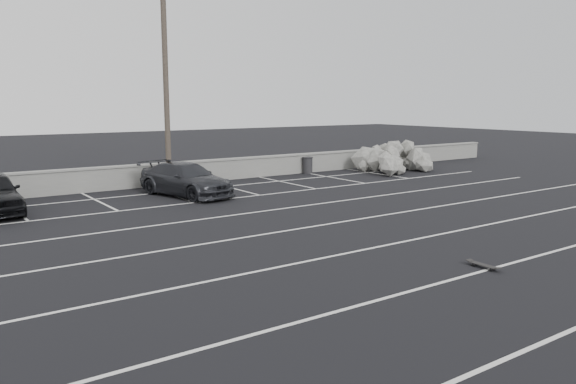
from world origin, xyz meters
TOP-DOWN VIEW (x-y plane):
  - ground at (0.00, 0.00)m, footprint 120.00×120.00m
  - seawall at (0.00, 14.00)m, footprint 50.00×0.45m
  - stall_lines at (-0.08, 4.41)m, footprint 36.00×20.05m
  - car_right at (1.44, 10.71)m, footprint 2.98×5.04m
  - utility_pole at (1.75, 13.20)m, footprint 1.24×0.25m
  - trash_bin at (9.97, 13.60)m, footprint 0.72×0.72m
  - riprap_pile at (14.64, 11.59)m, footprint 5.07×3.91m
  - skateboard at (2.81, -2.85)m, footprint 0.21×0.73m

SIDE VIEW (x-z plane):
  - ground at x=0.00m, z-range 0.00..0.00m
  - stall_lines at x=-0.08m, z-range 0.00..0.01m
  - skateboard at x=2.81m, z-range 0.02..0.11m
  - trash_bin at x=9.97m, z-range 0.01..0.91m
  - riprap_pile at x=14.64m, z-range -0.21..1.24m
  - seawall at x=0.00m, z-range 0.02..1.08m
  - car_right at x=1.44m, z-range 0.00..1.37m
  - utility_pole at x=1.75m, z-range 0.06..9.32m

